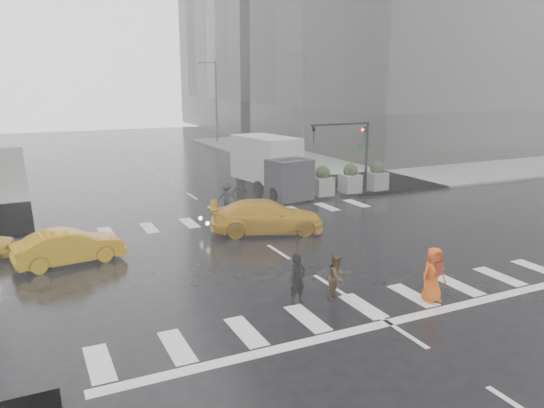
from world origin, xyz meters
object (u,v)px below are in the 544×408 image
traffic_signal_pole (353,143)px  pedestrian_orange (433,274)px  box_truck (272,164)px  pedestrian_brown (337,276)px  taxi_mid (69,247)px

traffic_signal_pole → pedestrian_orange: bearing=-114.8°
pedestrian_orange → box_truck: bearing=83.9°
pedestrian_brown → box_truck: box_truck is taller
pedestrian_brown → taxi_mid: size_ratio=0.37×
pedestrian_brown → pedestrian_orange: pedestrian_orange is taller
pedestrian_orange → box_truck: size_ratio=0.28×
pedestrian_orange → box_truck: 17.48m
pedestrian_brown → box_truck: (5.18, 15.74, 1.11)m
pedestrian_brown → taxi_mid: pedestrian_brown is taller
taxi_mid → traffic_signal_pole: bearing=-79.0°
box_truck → pedestrian_brown: bearing=-117.7°
pedestrian_brown → taxi_mid: 10.51m
pedestrian_brown → taxi_mid: bearing=107.2°
traffic_signal_pole → pedestrian_brown: traffic_signal_pole is taller
box_truck → traffic_signal_pole: bearing=-41.6°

